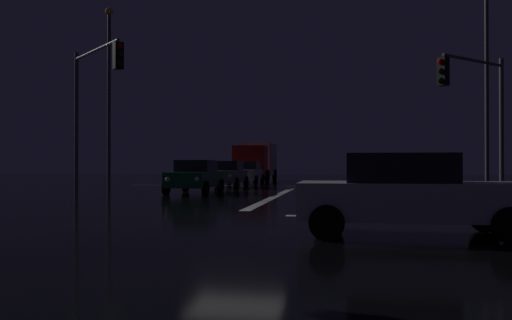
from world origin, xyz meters
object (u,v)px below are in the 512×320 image
(sedan_silver, at_px, (246,173))
(streetlamp_left_near, at_px, (109,85))
(sedan_gray, at_px, (226,174))
(streetlamp_right_near, at_px, (487,76))
(sedan_white_crossing, at_px, (408,194))
(sedan_green, at_px, (195,176))
(traffic_signal_nw, at_px, (92,91))
(box_truck, at_px, (257,160))
(traffic_signal_ne, at_px, (477,98))

(sedan_silver, height_order, streetlamp_left_near, streetlamp_left_near)
(sedan_gray, relative_size, streetlamp_left_near, 0.43)
(sedan_silver, xyz_separation_m, streetlamp_right_near, (13.73, -8.84, 4.99))
(sedan_gray, xyz_separation_m, sedan_white_crossing, (7.97, -21.09, 0.00))
(sedan_green, xyz_separation_m, sedan_gray, (0.12, 6.57, 0.00))
(traffic_signal_nw, bearing_deg, box_truck, 80.30)
(sedan_silver, distance_m, sedan_white_crossing, 28.23)
(sedan_green, relative_size, box_truck, 0.52)
(traffic_signal_nw, bearing_deg, sedan_silver, 75.39)
(sedan_green, distance_m, streetlamp_right_near, 15.33)
(sedan_gray, distance_m, traffic_signal_ne, 15.43)
(traffic_signal_ne, bearing_deg, sedan_gray, 142.21)
(traffic_signal_ne, xyz_separation_m, streetlamp_left_near, (-18.00, 6.44, 1.81))
(sedan_green, bearing_deg, sedan_silver, 88.80)
(traffic_signal_nw, bearing_deg, sedan_green, 37.58)
(sedan_green, relative_size, sedan_white_crossing, 1.00)
(sedan_silver, bearing_deg, box_truck, 92.41)
(streetlamp_right_near, bearing_deg, traffic_signal_ne, -106.77)
(sedan_silver, xyz_separation_m, traffic_signal_nw, (-4.04, -15.50, 3.74))
(sedan_green, height_order, sedan_silver, same)
(sedan_white_crossing, height_order, traffic_signal_ne, traffic_signal_ne)
(sedan_green, relative_size, traffic_signal_ne, 0.76)
(traffic_signal_nw, bearing_deg, streetlamp_left_near, 108.00)
(sedan_silver, distance_m, streetlamp_left_near, 11.88)
(sedan_gray, height_order, sedan_white_crossing, same)
(box_truck, bearing_deg, sedan_white_crossing, -76.47)
(traffic_signal_nw, height_order, streetlamp_right_near, streetlamp_right_near)
(sedan_silver, distance_m, traffic_signal_nw, 16.45)
(box_truck, relative_size, traffic_signal_ne, 1.45)
(box_truck, xyz_separation_m, traffic_signal_ne, (12.07, -21.82, 2.24))
(sedan_green, distance_m, traffic_signal_nw, 6.06)
(traffic_signal_nw, height_order, streetlamp_left_near, streetlamp_left_near)
(streetlamp_left_near, bearing_deg, box_truck, 68.90)
(sedan_gray, bearing_deg, traffic_signal_nw, -112.35)
(sedan_silver, relative_size, streetlamp_right_near, 0.43)
(sedan_white_crossing, bearing_deg, traffic_signal_nw, 135.62)
(sedan_green, distance_m, box_truck, 19.16)
(traffic_signal_ne, bearing_deg, streetlamp_right_near, 73.23)
(sedan_white_crossing, xyz_separation_m, traffic_signal_nw, (-11.87, 11.61, 3.74))
(box_truck, distance_m, streetlamp_left_near, 16.97)
(traffic_signal_nw, xyz_separation_m, streetlamp_right_near, (17.77, 6.67, 1.25))
(sedan_gray, xyz_separation_m, sedan_silver, (0.14, 6.02, 0.00))
(sedan_white_crossing, relative_size, streetlamp_left_near, 0.43)
(sedan_white_crossing, distance_m, streetlamp_left_near, 23.57)
(sedan_green, distance_m, streetlamp_left_near, 8.60)
(traffic_signal_ne, height_order, streetlamp_left_near, streetlamp_left_near)
(box_truck, distance_m, traffic_signal_ne, 25.03)
(sedan_green, xyz_separation_m, box_truck, (-0.01, 19.14, 0.91))
(box_truck, distance_m, streetlamp_right_near, 21.20)
(sedan_green, xyz_separation_m, traffic_signal_ne, (12.05, -2.68, 3.14))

